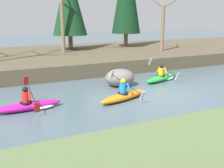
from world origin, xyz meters
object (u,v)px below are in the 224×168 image
at_px(kayaker_middle, 124,95).
at_px(kayaker_trailing, 31,105).
at_px(kayaker_lead, 162,77).
at_px(boulder_midstream, 120,78).

height_order(kayaker_middle, kayaker_trailing, same).
distance_m(kayaker_lead, kayaker_middle, 4.36).
xyz_separation_m(kayaker_middle, kayaker_trailing, (-4.03, 0.45, -0.02)).
bearing_deg(kayaker_middle, kayaker_lead, 13.33).
xyz_separation_m(kayaker_lead, kayaker_trailing, (-7.74, -1.84, 0.00)).
bearing_deg(kayaker_middle, boulder_midstream, 49.74).
relative_size(kayaker_trailing, boulder_midstream, 1.69).
height_order(kayaker_lead, boulder_midstream, kayaker_lead).
height_order(kayaker_trailing, boulder_midstream, kayaker_trailing).
relative_size(kayaker_lead, kayaker_middle, 1.00).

